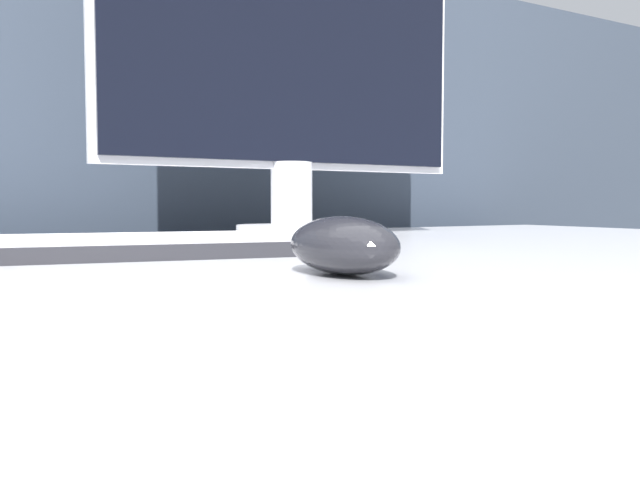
% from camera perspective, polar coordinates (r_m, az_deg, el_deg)
% --- Properties ---
extents(partition_panel, '(5.00, 0.03, 1.36)m').
position_cam_1_polar(partition_panel, '(1.34, -20.59, -1.38)').
color(partition_panel, '#333D4C').
rests_on(partition_panel, ground_plane).
extents(computer_mouse_near, '(0.07, 0.12, 0.05)m').
position_cam_1_polar(computer_mouse_near, '(0.49, 2.09, -0.49)').
color(computer_mouse_near, '#232328').
rests_on(computer_mouse_near, desk).
extents(keyboard, '(0.42, 0.17, 0.02)m').
position_cam_1_polar(keyboard, '(0.68, -11.60, -0.45)').
color(keyboard, '#28282D').
rests_on(keyboard, desk).
extents(monitor, '(0.65, 0.19, 0.55)m').
position_cam_1_polar(monitor, '(1.09, -2.69, 16.30)').
color(monitor, white).
rests_on(monitor, desk).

